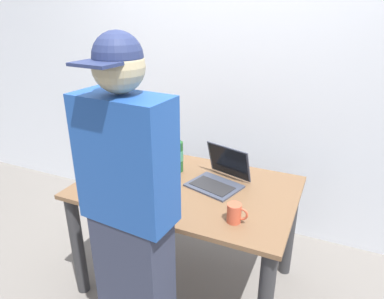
% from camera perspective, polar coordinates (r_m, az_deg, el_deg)
% --- Properties ---
extents(ground_plane, '(8.00, 8.00, 0.00)m').
position_cam_1_polar(ground_plane, '(2.62, -0.76, -20.64)').
color(ground_plane, slate).
rests_on(ground_plane, ground).
extents(desk, '(1.34, 0.86, 0.76)m').
position_cam_1_polar(desk, '(2.25, -0.84, -9.41)').
color(desk, brown).
rests_on(desk, ground).
extents(laptop, '(0.38, 0.38, 0.23)m').
position_cam_1_polar(laptop, '(2.18, 4.59, -4.40)').
color(laptop, '#383D4C').
rests_on(laptop, desk).
extents(beer_bottle_dark, '(0.07, 0.07, 0.28)m').
position_cam_1_polar(beer_bottle_dark, '(2.25, -4.52, -1.96)').
color(beer_bottle_dark, '#472B14').
rests_on(beer_bottle_dark, desk).
extents(beer_bottle_green, '(0.07, 0.07, 0.32)m').
position_cam_1_polar(beer_bottle_green, '(2.30, -2.34, -0.74)').
color(beer_bottle_green, '#1E5123').
rests_on(beer_bottle_green, desk).
extents(person_figure, '(0.43, 0.30, 1.71)m').
position_cam_1_polar(person_figure, '(1.63, -10.03, -11.65)').
color(person_figure, '#2D3347').
rests_on(person_figure, ground).
extents(coffee_mug, '(0.11, 0.07, 0.10)m').
position_cam_1_polar(coffee_mug, '(1.82, 7.07, -10.39)').
color(coffee_mug, '#BF4C33').
rests_on(coffee_mug, desk).
extents(back_wall, '(6.00, 0.10, 2.60)m').
position_cam_1_polar(back_wall, '(2.80, 7.15, 12.33)').
color(back_wall, silver).
rests_on(back_wall, ground).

